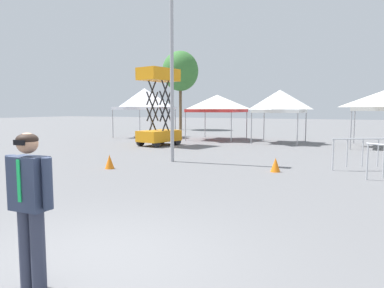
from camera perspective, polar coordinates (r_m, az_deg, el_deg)
ground_plane at (r=5.17m, az=-15.52°, el=-17.77°), size 140.00×140.00×0.00m
canopy_tent_right_of_center at (r=25.78m, az=-7.65°, el=7.19°), size 3.46×3.46×3.50m
canopy_tent_far_left at (r=23.48m, az=4.07°, el=6.51°), size 3.27×3.27×2.95m
canopy_tent_center at (r=21.77m, az=13.97°, el=6.68°), size 2.82×2.82×3.16m
scissor_lift at (r=19.76m, az=-5.34°, el=3.42°), size 1.84×2.54×4.23m
person_foreground at (r=4.36m, az=-24.64°, el=-8.16°), size 0.65×0.27×1.78m
light_pole_near_lift at (r=13.82m, az=-3.28°, el=15.28°), size 0.36×0.36×7.58m
tree_behind_tents_right at (r=35.12m, az=-1.89°, el=11.62°), size 3.50×3.50×7.62m
crowd_barrier_by_lift at (r=13.02m, az=25.80°, el=-0.55°), size 1.87×1.05×1.08m
traffic_cone_lot_center at (r=12.42m, az=-13.13°, el=-2.79°), size 0.32×0.32×0.48m
traffic_cone_near_barrier at (r=11.80m, az=13.29°, el=-3.28°), size 0.32×0.32×0.46m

